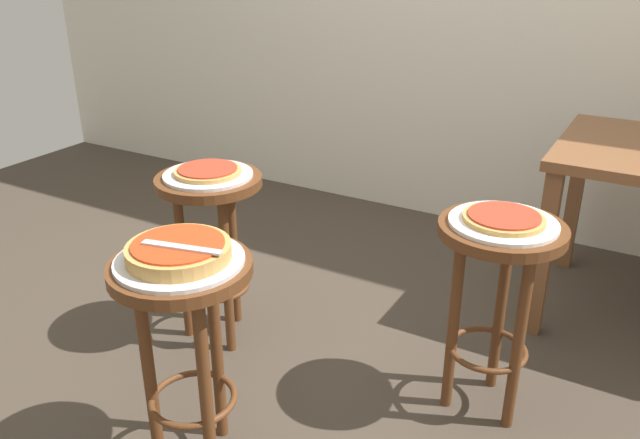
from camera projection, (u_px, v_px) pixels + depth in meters
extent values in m
plane|color=#42382D|center=(321.00, 377.00, 2.31)|extent=(6.00, 6.00, 0.00)
cylinder|color=#5B3319|center=(180.00, 269.00, 1.70)|extent=(0.38, 0.38, 0.03)
cylinder|color=#5B3319|center=(217.00, 350.00, 1.93)|extent=(0.04, 0.04, 0.63)
cylinder|color=#5B3319|center=(149.00, 372.00, 1.83)|extent=(0.04, 0.04, 0.63)
cylinder|color=#5B3319|center=(206.00, 395.00, 1.74)|extent=(0.04, 0.04, 0.63)
torus|color=#5B3319|center=(193.00, 398.00, 1.87)|extent=(0.26, 0.26, 0.02)
cylinder|color=silver|center=(180.00, 261.00, 1.69)|extent=(0.34, 0.34, 0.01)
cylinder|color=tan|center=(179.00, 252.00, 1.68)|extent=(0.27, 0.27, 0.04)
cylinder|color=red|center=(178.00, 244.00, 1.67)|extent=(0.24, 0.24, 0.01)
cylinder|color=#5B3319|center=(209.00, 181.00, 2.30)|extent=(0.38, 0.38, 0.03)
cylinder|color=#5B3319|center=(234.00, 251.00, 2.53)|extent=(0.04, 0.04, 0.63)
cylinder|color=#5B3319|center=(183.00, 264.00, 2.44)|extent=(0.04, 0.04, 0.63)
cylinder|color=#5B3319|center=(227.00, 277.00, 2.34)|extent=(0.04, 0.04, 0.63)
torus|color=#5B3319|center=(216.00, 285.00, 2.47)|extent=(0.26, 0.26, 0.02)
cylinder|color=silver|center=(208.00, 175.00, 2.29)|extent=(0.32, 0.32, 0.01)
cylinder|color=tan|center=(208.00, 171.00, 2.29)|extent=(0.24, 0.24, 0.01)
cylinder|color=#B23823|center=(208.00, 169.00, 2.28)|extent=(0.21, 0.21, 0.01)
cylinder|color=#5B3319|center=(502.00, 230.00, 1.92)|extent=(0.38, 0.38, 0.03)
cylinder|color=#5B3319|center=(501.00, 307.00, 2.15)|extent=(0.04, 0.04, 0.63)
cylinder|color=#5B3319|center=(453.00, 325.00, 2.05)|extent=(0.04, 0.04, 0.63)
cylinder|color=#5B3319|center=(518.00, 343.00, 1.96)|extent=(0.04, 0.04, 0.63)
torus|color=#5B3319|center=(487.00, 349.00, 2.09)|extent=(0.26, 0.26, 0.02)
cylinder|color=white|center=(503.00, 223.00, 1.91)|extent=(0.32, 0.32, 0.01)
cylinder|color=tan|center=(504.00, 219.00, 1.91)|extent=(0.24, 0.24, 0.01)
cylinder|color=#B23823|center=(504.00, 215.00, 1.90)|extent=(0.21, 0.21, 0.01)
cube|color=brown|center=(543.00, 254.00, 2.45)|extent=(0.06, 0.06, 0.68)
cube|color=brown|center=(574.00, 199.00, 2.97)|extent=(0.06, 0.06, 0.68)
cube|color=silver|center=(182.00, 247.00, 1.64)|extent=(0.22, 0.07, 0.01)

